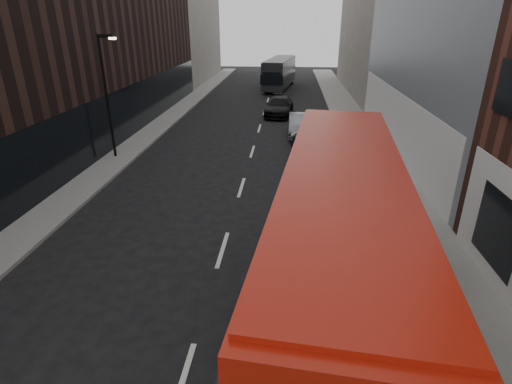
% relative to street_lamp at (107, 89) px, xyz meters
% --- Properties ---
extents(sidewalk_right, '(3.00, 80.00, 0.15)m').
position_rel_street_lamp_xyz_m(sidewalk_right, '(15.72, 7.00, -4.11)').
color(sidewalk_right, slate).
rests_on(sidewalk_right, ground).
extents(sidewalk_left, '(2.00, 80.00, 0.15)m').
position_rel_street_lamp_xyz_m(sidewalk_left, '(0.22, 7.00, -4.11)').
color(sidewalk_left, slate).
rests_on(sidewalk_left, ground).
extents(building_victorian, '(6.50, 24.00, 21.00)m').
position_rel_street_lamp_xyz_m(building_victorian, '(19.59, 26.00, 5.48)').
color(building_victorian, slate).
rests_on(building_victorian, ground).
extents(building_left_mid, '(5.00, 24.00, 14.00)m').
position_rel_street_lamp_xyz_m(building_left_mid, '(-3.28, 12.00, 2.82)').
color(building_left_mid, black).
rests_on(building_left_mid, ground).
extents(building_left_far, '(5.00, 20.00, 13.00)m').
position_rel_street_lamp_xyz_m(building_left_far, '(-3.28, 34.00, 2.32)').
color(building_left_far, slate).
rests_on(building_left_far, ground).
extents(street_lamp, '(1.06, 0.22, 7.00)m').
position_rel_street_lamp_xyz_m(street_lamp, '(0.00, 0.00, 0.00)').
color(street_lamp, black).
rests_on(street_lamp, sidewalk_left).
extents(red_bus, '(4.07, 12.31, 4.89)m').
position_rel_street_lamp_xyz_m(red_bus, '(11.87, -13.86, -1.47)').
color(red_bus, '#9F1609').
rests_on(red_bus, ground).
extents(grey_bus, '(3.97, 11.09, 3.52)m').
position_rel_street_lamp_xyz_m(grey_bus, '(9.17, 27.81, -2.30)').
color(grey_bus, black).
rests_on(grey_bus, ground).
extents(car_a, '(1.55, 3.66, 1.23)m').
position_rel_street_lamp_xyz_m(car_a, '(11.42, 1.78, -3.56)').
color(car_a, black).
rests_on(car_a, ground).
extents(car_b, '(1.65, 4.69, 1.54)m').
position_rel_street_lamp_xyz_m(car_b, '(11.35, 6.29, -3.41)').
color(car_b, gray).
rests_on(car_b, ground).
extents(car_c, '(2.70, 5.59, 1.57)m').
position_rel_street_lamp_xyz_m(car_c, '(9.64, 12.87, -3.40)').
color(car_c, black).
rests_on(car_c, ground).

